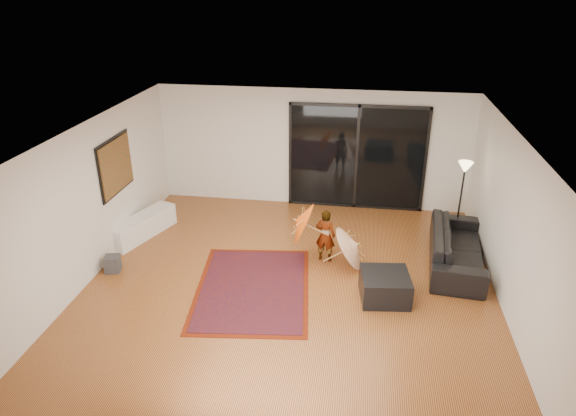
% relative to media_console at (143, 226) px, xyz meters
% --- Properties ---
extents(floor, '(7.00, 7.00, 0.00)m').
position_rel_media_console_xyz_m(floor, '(3.25, -1.34, -0.22)').
color(floor, '#AD642F').
rests_on(floor, ground).
extents(ceiling, '(7.00, 7.00, 0.00)m').
position_rel_media_console_xyz_m(ceiling, '(3.25, -1.34, 2.48)').
color(ceiling, white).
rests_on(ceiling, wall_back).
extents(wall_back, '(7.00, 0.00, 7.00)m').
position_rel_media_console_xyz_m(wall_back, '(3.25, 2.16, 1.13)').
color(wall_back, silver).
rests_on(wall_back, floor).
extents(wall_front, '(7.00, 0.00, 7.00)m').
position_rel_media_console_xyz_m(wall_front, '(3.25, -4.84, 1.13)').
color(wall_front, silver).
rests_on(wall_front, floor).
extents(wall_left, '(0.00, 7.00, 7.00)m').
position_rel_media_console_xyz_m(wall_left, '(-0.25, -1.34, 1.13)').
color(wall_left, silver).
rests_on(wall_left, floor).
extents(wall_right, '(0.00, 7.00, 7.00)m').
position_rel_media_console_xyz_m(wall_right, '(6.75, -1.34, 1.13)').
color(wall_right, silver).
rests_on(wall_right, floor).
extents(sliding_door, '(3.06, 0.07, 2.40)m').
position_rel_media_console_xyz_m(sliding_door, '(4.25, 2.13, 0.98)').
color(sliding_door, black).
rests_on(sliding_door, wall_back).
extents(painting, '(0.04, 1.28, 1.08)m').
position_rel_media_console_xyz_m(painting, '(-0.21, -0.34, 1.43)').
color(painting, black).
rests_on(painting, wall_left).
extents(media_console, '(0.92, 1.66, 0.45)m').
position_rel_media_console_xyz_m(media_console, '(0.00, 0.00, 0.00)').
color(media_console, white).
rests_on(media_console, floor).
extents(speaker, '(0.31, 0.31, 0.30)m').
position_rel_media_console_xyz_m(speaker, '(0.00, -1.39, -0.08)').
color(speaker, '#424244').
rests_on(speaker, floor).
extents(persian_rug, '(2.20, 2.86, 0.02)m').
position_rel_media_console_xyz_m(persian_rug, '(2.64, -1.58, -0.22)').
color(persian_rug, '#5A1707').
rests_on(persian_rug, floor).
extents(sofa, '(1.15, 2.43, 0.69)m').
position_rel_media_console_xyz_m(sofa, '(6.20, -0.19, 0.12)').
color(sofa, black).
rests_on(sofa, floor).
extents(ottoman, '(0.87, 0.87, 0.45)m').
position_rel_media_console_xyz_m(ottoman, '(4.87, -1.53, -0.00)').
color(ottoman, black).
rests_on(ottoman, floor).
extents(floor_lamp, '(0.28, 0.28, 1.65)m').
position_rel_media_console_xyz_m(floor_lamp, '(6.35, 0.86, 1.08)').
color(floor_lamp, black).
rests_on(floor_lamp, floor).
extents(child, '(0.41, 0.31, 1.03)m').
position_rel_media_console_xyz_m(child, '(3.78, -0.41, 0.29)').
color(child, '#999999').
rests_on(child, floor).
extents(parasol_orange, '(0.48, 0.81, 0.85)m').
position_rel_media_console_xyz_m(parasol_orange, '(3.23, -0.46, 0.51)').
color(parasol_orange, '#E1510B').
rests_on(parasol_orange, child).
extents(parasol_white, '(0.64, 0.86, 0.94)m').
position_rel_media_console_xyz_m(parasol_white, '(4.38, -0.56, 0.28)').
color(parasol_white, white).
rests_on(parasol_white, floor).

